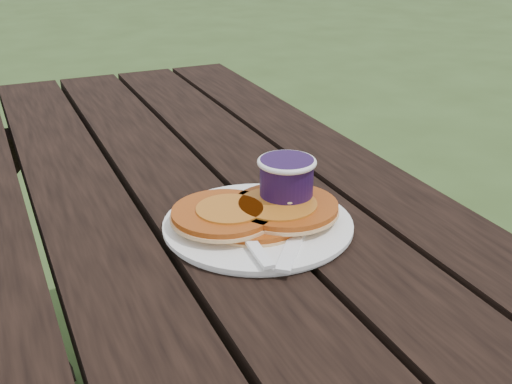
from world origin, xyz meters
name	(u,v)px	position (x,y,z in m)	size (l,w,h in m)	color
plate	(258,225)	(0.06, -0.07, 0.76)	(0.26, 0.26, 0.01)	white
pancake_stack	(257,212)	(0.06, -0.07, 0.77)	(0.23, 0.16, 0.04)	#AC4913
knife	(296,237)	(0.08, -0.13, 0.76)	(0.02, 0.18, 0.01)	white
fork	(254,246)	(0.02, -0.14, 0.77)	(0.03, 0.16, 0.01)	white
coffee_cup	(286,184)	(0.11, -0.05, 0.80)	(0.08, 0.08, 0.09)	#220F3A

